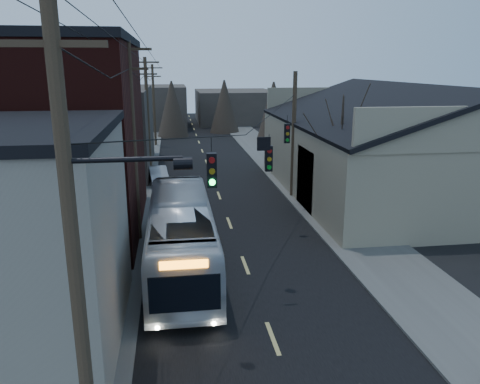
{
  "coord_description": "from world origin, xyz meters",
  "views": [
    {
      "loc": [
        -3.07,
        -5.54,
        8.85
      ],
      "look_at": [
        0.02,
        15.81,
        3.0
      ],
      "focal_mm": 35.0,
      "sensor_mm": 36.0,
      "label": 1
    }
  ],
  "objects": [
    {
      "name": "building_far_right",
      "position": [
        7.0,
        70.0,
        2.5
      ],
      "size": [
        12.0,
        14.0,
        5.0
      ],
      "primitive_type": "cube",
      "color": "#38322D",
      "rests_on": "ground"
    },
    {
      "name": "road_surface",
      "position": [
        0.0,
        30.0,
        0.01
      ],
      "size": [
        9.0,
        110.0,
        0.02
      ],
      "primitive_type": "cube",
      "color": "black",
      "rests_on": "ground"
    },
    {
      "name": "bus",
      "position": [
        -2.86,
        14.11,
        1.61
      ],
      "size": [
        2.73,
        11.6,
        3.23
      ],
      "primitive_type": "imported",
      "rotation": [
        0.0,
        0.0,
        3.14
      ],
      "color": "silver",
      "rests_on": "ground"
    },
    {
      "name": "building_brick",
      "position": [
        -10.0,
        20.0,
        5.0
      ],
      "size": [
        10.0,
        12.0,
        10.0
      ],
      "primitive_type": "cube",
      "color": "black",
      "rests_on": "ground"
    },
    {
      "name": "warehouse",
      "position": [
        13.0,
        25.0,
        2.7
      ],
      "size": [
        16.16,
        20.6,
        7.73
      ],
      "color": "gray",
      "rests_on": "ground"
    },
    {
      "name": "sidewalk_left",
      "position": [
        -6.5,
        30.0,
        0.06
      ],
      "size": [
        4.0,
        110.0,
        0.12
      ],
      "primitive_type": "cube",
      "color": "#474744",
      "rests_on": "ground"
    },
    {
      "name": "building_far_left",
      "position": [
        -6.0,
        65.0,
        3.0
      ],
      "size": [
        10.0,
        12.0,
        6.0
      ],
      "primitive_type": "cube",
      "color": "#38322D",
      "rests_on": "ground"
    },
    {
      "name": "sidewalk_right",
      "position": [
        6.5,
        30.0,
        0.06
      ],
      "size": [
        4.0,
        110.0,
        0.12
      ],
      "primitive_type": "cube",
      "color": "#474744",
      "rests_on": "ground"
    },
    {
      "name": "bare_tree",
      "position": [
        6.5,
        20.0,
        3.6
      ],
      "size": [
        0.4,
        0.4,
        7.2
      ],
      "primitive_type": "cone",
      "color": "black",
      "rests_on": "ground"
    },
    {
      "name": "utility_lines",
      "position": [
        -3.11,
        24.14,
        4.95
      ],
      "size": [
        11.24,
        45.28,
        10.5
      ],
      "color": "#382B1E",
      "rests_on": "ground"
    },
    {
      "name": "parked_car",
      "position": [
        -4.3,
        30.34,
        0.63
      ],
      "size": [
        1.83,
        3.97,
        1.26
      ],
      "primitive_type": "imported",
      "rotation": [
        0.0,
        0.0,
        0.13
      ],
      "color": "#ACADB3",
      "rests_on": "ground"
    },
    {
      "name": "building_left_far",
      "position": [
        -9.5,
        36.0,
        3.5
      ],
      "size": [
        9.0,
        14.0,
        7.0
      ],
      "primitive_type": "cube",
      "color": "#38322D",
      "rests_on": "ground"
    }
  ]
}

